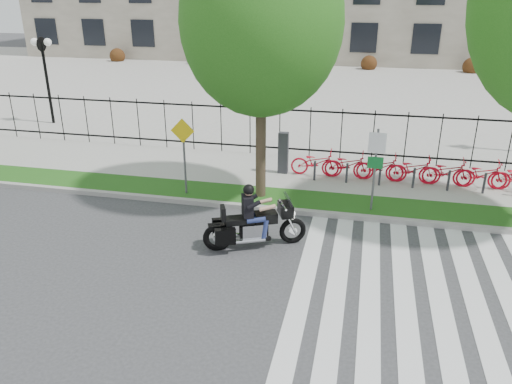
# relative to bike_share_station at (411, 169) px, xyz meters

# --- Properties ---
(ground) EXTENTS (120.00, 120.00, 0.00)m
(ground) POSITION_rel_bike_share_station_xyz_m (-4.92, -7.20, -0.63)
(ground) COLOR #343436
(ground) RESTS_ON ground
(curb) EXTENTS (60.00, 0.20, 0.15)m
(curb) POSITION_rel_bike_share_station_xyz_m (-4.92, -3.10, -0.56)
(curb) COLOR #9B9891
(curb) RESTS_ON ground
(grass_verge) EXTENTS (60.00, 1.50, 0.15)m
(grass_verge) POSITION_rel_bike_share_station_xyz_m (-4.92, -2.25, -0.56)
(grass_verge) COLOR #1D5014
(grass_verge) RESTS_ON ground
(sidewalk) EXTENTS (60.00, 3.50, 0.15)m
(sidewalk) POSITION_rel_bike_share_station_xyz_m (-4.92, 0.25, -0.56)
(sidewalk) COLOR #97968E
(sidewalk) RESTS_ON ground
(plaza) EXTENTS (80.00, 34.00, 0.10)m
(plaza) POSITION_rel_bike_share_station_xyz_m (-4.92, 17.80, -0.58)
(plaza) COLOR #97968E
(plaza) RESTS_ON ground
(crosswalk_stripes) EXTENTS (5.70, 8.00, 0.01)m
(crosswalk_stripes) POSITION_rel_bike_share_station_xyz_m (-0.10, -7.20, -0.63)
(crosswalk_stripes) COLOR silver
(crosswalk_stripes) RESTS_ON ground
(iron_fence) EXTENTS (30.00, 0.06, 2.00)m
(iron_fence) POSITION_rel_bike_share_station_xyz_m (-4.92, 2.00, 0.52)
(iron_fence) COLOR black
(iron_fence) RESTS_ON sidewalk
(lamp_post_left) EXTENTS (1.06, 0.70, 4.25)m
(lamp_post_left) POSITION_rel_bike_share_station_xyz_m (-16.92, 4.80, 2.57)
(lamp_post_left) COLOR black
(lamp_post_left) RESTS_ON ground
(street_tree_1) EXTENTS (4.69, 4.69, 8.01)m
(street_tree_1) POSITION_rel_bike_share_station_xyz_m (-4.76, -2.25, 4.82)
(street_tree_1) COLOR #3A2D20
(street_tree_1) RESTS_ON grass_verge
(bike_share_station) EXTENTS (8.89, 0.86, 1.50)m
(bike_share_station) POSITION_rel_bike_share_station_xyz_m (0.00, 0.00, 0.00)
(bike_share_station) COLOR #2D2D33
(bike_share_station) RESTS_ON sidewalk
(sign_pole_regulatory) EXTENTS (0.50, 0.09, 2.50)m
(sign_pole_regulatory) POSITION_rel_bike_share_station_xyz_m (-1.27, -2.62, 1.11)
(sign_pole_regulatory) COLOR #59595B
(sign_pole_regulatory) RESTS_ON grass_verge
(sign_pole_warning) EXTENTS (0.78, 0.09, 2.49)m
(sign_pole_warning) POSITION_rel_bike_share_station_xyz_m (-7.17, -2.62, 1.11)
(sign_pole_warning) COLOR #59595B
(sign_pole_warning) RESTS_ON grass_verge
(motorcycle_rider) EXTENTS (2.59, 1.46, 2.13)m
(motorcycle_rider) POSITION_rel_bike_share_station_xyz_m (-4.24, -5.38, 0.08)
(motorcycle_rider) COLOR black
(motorcycle_rider) RESTS_ON ground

